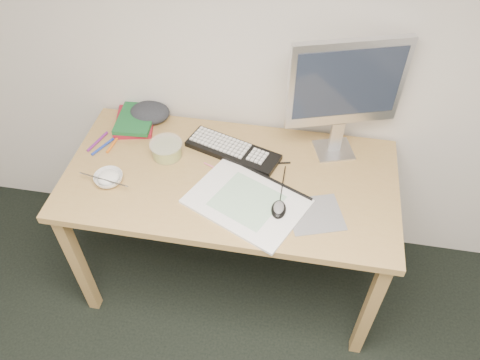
% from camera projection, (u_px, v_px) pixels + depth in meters
% --- Properties ---
extents(desk, '(1.40, 0.70, 0.75)m').
position_uv_depth(desk, '(230.00, 190.00, 2.03)').
color(desk, tan).
rests_on(desk, ground).
extents(mousepad, '(0.25, 0.24, 0.00)m').
position_uv_depth(mousepad, '(315.00, 214.00, 1.82)').
color(mousepad, gray).
rests_on(mousepad, desk).
extents(sketchpad, '(0.53, 0.47, 0.01)m').
position_uv_depth(sketchpad, '(247.00, 202.00, 1.86)').
color(sketchpad, white).
rests_on(sketchpad, desk).
extents(keyboard, '(0.44, 0.26, 0.02)m').
position_uv_depth(keyboard, '(233.00, 151.00, 2.06)').
color(keyboard, black).
rests_on(keyboard, desk).
extents(monitor, '(0.45, 0.19, 0.54)m').
position_uv_depth(monitor, '(346.00, 87.00, 1.83)').
color(monitor, silver).
rests_on(monitor, desk).
extents(mouse, '(0.06, 0.10, 0.03)m').
position_uv_depth(mouse, '(279.00, 208.00, 1.81)').
color(mouse, black).
rests_on(mouse, sketchpad).
extents(rice_bowl, '(0.15, 0.15, 0.04)m').
position_uv_depth(rice_bowl, '(109.00, 179.00, 1.93)').
color(rice_bowl, silver).
rests_on(rice_bowl, desk).
extents(chopsticks, '(0.21, 0.05, 0.02)m').
position_uv_depth(chopsticks, '(104.00, 180.00, 1.90)').
color(chopsticks, silver).
rests_on(chopsticks, rice_bowl).
extents(fruit_tub, '(0.18, 0.18, 0.07)m').
position_uv_depth(fruit_tub, '(167.00, 149.00, 2.03)').
color(fruit_tub, gold).
rests_on(fruit_tub, desk).
extents(book_red, '(0.22, 0.26, 0.02)m').
position_uv_depth(book_red, '(135.00, 121.00, 2.20)').
color(book_red, maroon).
rests_on(book_red, desk).
extents(book_green, '(0.18, 0.23, 0.02)m').
position_uv_depth(book_green, '(136.00, 119.00, 2.18)').
color(book_green, '#165B2A').
rests_on(book_green, book_red).
extents(cloth_lump, '(0.16, 0.13, 0.07)m').
position_uv_depth(cloth_lump, '(150.00, 113.00, 2.21)').
color(cloth_lump, '#292B31').
rests_on(cloth_lump, desk).
extents(pencil_pink, '(0.17, 0.08, 0.01)m').
position_uv_depth(pencil_pink, '(222.00, 171.00, 1.98)').
color(pencil_pink, '#D86C80').
rests_on(pencil_pink, desk).
extents(pencil_tan, '(0.13, 0.13, 0.01)m').
position_uv_depth(pencil_tan, '(236.00, 176.00, 1.97)').
color(pencil_tan, '#A48456').
rests_on(pencil_tan, desk).
extents(pencil_black, '(0.20, 0.06, 0.01)m').
position_uv_depth(pencil_black, '(267.00, 164.00, 2.01)').
color(pencil_black, black).
rests_on(pencil_black, desk).
extents(marker_blue, '(0.07, 0.12, 0.01)m').
position_uv_depth(marker_blue, '(103.00, 147.00, 2.09)').
color(marker_blue, '#1E37A4').
rests_on(marker_blue, desk).
extents(marker_orange, '(0.03, 0.13, 0.01)m').
position_uv_depth(marker_orange, '(114.00, 142.00, 2.11)').
color(marker_orange, orange).
rests_on(marker_orange, desk).
extents(marker_purple, '(0.05, 0.14, 0.01)m').
position_uv_depth(marker_purple, '(98.00, 141.00, 2.11)').
color(marker_purple, '#74227D').
rests_on(marker_purple, desk).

